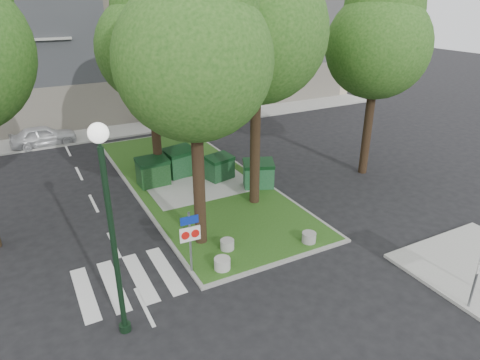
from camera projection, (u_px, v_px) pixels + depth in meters
ground at (269, 266)px, 15.10m from camera, size 120.00×120.00×0.00m
median_island at (194, 181)px, 21.75m from camera, size 6.00×16.00×0.12m
median_kerb at (194, 181)px, 21.75m from camera, size 6.30×16.30×0.10m
sidewalk_corner at (478, 265)px, 15.06m from camera, size 5.00×4.00×0.12m
building_sidewalk at (130, 129)px, 30.01m from camera, size 42.00×3.00×0.12m
zebra_crossing at (153, 274)px, 14.68m from camera, size 5.00×3.00×0.01m
apartment_building at (94, 5)px, 32.87m from camera, size 41.00×12.00×16.00m
tree_median_near_left at (195, 46)px, 13.61m from camera, size 5.20×5.20×10.53m
tree_median_near_right at (258, 17)px, 16.47m from camera, size 5.60×5.60×11.46m
tree_median_mid at (150, 38)px, 19.21m from camera, size 4.80×4.80×9.99m
tree_median_far at (190, 4)px, 22.48m from camera, size 5.80×5.80×11.93m
tree_street_right at (380, 36)px, 20.30m from camera, size 5.00×5.00×10.06m
dumpster_a at (153, 172)px, 21.00m from camera, size 1.54×1.10×1.41m
dumpster_b at (180, 162)px, 22.13m from camera, size 1.79×1.44×1.48m
dumpster_c at (220, 167)px, 21.70m from camera, size 1.55×1.26×1.27m
dumpster_d at (258, 174)px, 20.80m from camera, size 1.74×1.50×1.36m
bollard_left at (222, 264)px, 14.69m from camera, size 0.56×0.56×0.40m
bollard_right at (309, 237)px, 16.28m from camera, size 0.54×0.54×0.39m
bollard_mid at (227, 244)px, 15.84m from camera, size 0.52×0.52×0.37m
litter_bin at (224, 160)px, 23.33m from camera, size 0.40×0.40×0.69m
street_lamp at (109, 211)px, 10.69m from camera, size 0.49×0.49×6.13m
traffic_sign_pole at (190, 235)px, 14.12m from camera, size 0.71×0.08×2.37m
car_white at (43, 136)px, 26.71m from camera, size 3.92×1.71×1.32m
car_silver at (172, 111)px, 32.05m from camera, size 4.63×1.74×1.51m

